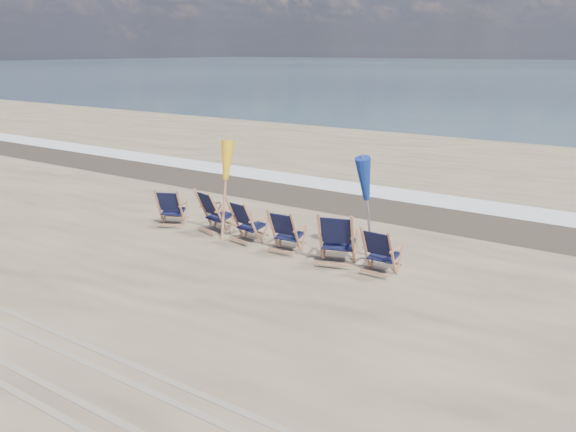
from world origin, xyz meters
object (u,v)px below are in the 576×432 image
Objects in this scene: beach_chair_5 at (392,255)px; umbrella_blue at (370,181)px; umbrella_yellow at (224,165)px; beach_chair_1 at (218,214)px; beach_chair_2 at (252,224)px; beach_chair_3 at (295,234)px; beach_chair_4 at (353,241)px; beach_chair_0 at (180,208)px.

umbrella_blue reaches higher than beach_chair_5.
umbrella_blue is (3.28, 0.33, 0.01)m from umbrella_yellow.
beach_chair_1 is 1.05× the size of beach_chair_2.
umbrella_blue is at bearing -156.56° from beach_chair_2.
umbrella_yellow is (0.14, 0.08, 1.10)m from beach_chair_1.
beach_chair_3 is 1.28m from beach_chair_4.
beach_chair_4 is at bearing -3.54° from beach_chair_5.
beach_chair_1 is 0.48× the size of umbrella_blue.
beach_chair_4 reaches higher than beach_chair_5.
umbrella_yellow reaches higher than beach_chair_3.
beach_chair_3 is (2.09, -0.10, -0.04)m from beach_chair_1.
beach_chair_2 is 1.07m from beach_chair_3.
beach_chair_1 is at bearing 3.39° from beach_chair_2.
beach_chair_3 is 1.00× the size of beach_chair_5.
beach_chair_3 is 1.84m from umbrella_blue.
beach_chair_5 reaches higher than beach_chair_0.
beach_chair_1 reaches higher than beach_chair_3.
beach_chair_5 is at bearing -170.05° from beach_chair_2.
beach_chair_0 is 0.96× the size of beach_chair_2.
beach_chair_2 is 1.03× the size of beach_chair_5.
beach_chair_2 is at bearing -13.53° from umbrella_yellow.
beach_chair_1 is at bearing -173.03° from umbrella_blue.
beach_chair_0 is 1.00× the size of beach_chair_3.
beach_chair_4 is 3.40m from umbrella_yellow.
beach_chair_0 is at bearing 13.35° from beach_chair_1.
beach_chair_3 is (3.23, -0.11, 0.00)m from beach_chair_0.
umbrella_yellow reaches higher than beach_chair_2.
beach_chair_0 is at bearing -6.25° from beach_chair_3.
beach_chair_0 is 0.91× the size of beach_chair_1.
beach_chair_1 is 1.09× the size of beach_chair_3.
beach_chair_1 is 0.48× the size of umbrella_yellow.
umbrella_yellow is (-4.05, 0.25, 1.14)m from beach_chair_5.
beach_chair_3 reaches higher than beach_chair_0.
beach_chair_2 is 0.46× the size of umbrella_yellow.
beach_chair_3 is at bearing -169.31° from beach_chair_1.
beach_chair_0 is 1.72m from umbrella_yellow.
beach_chair_3 is 0.44× the size of umbrella_blue.
beach_chair_2 is 1.04× the size of beach_chair_3.
beach_chair_3 is at bearing -168.04° from beach_chair_2.
beach_chair_5 is 0.45× the size of umbrella_yellow.
umbrella_blue is (1.33, 0.52, 1.15)m from beach_chair_3.
umbrella_yellow is at bearing -9.84° from beach_chair_3.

